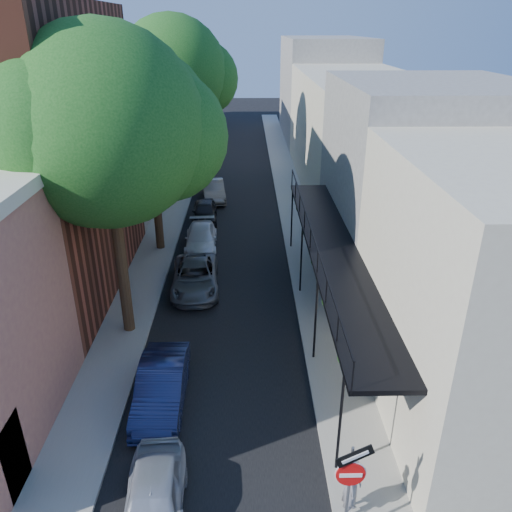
{
  "coord_description": "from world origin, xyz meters",
  "views": [
    {
      "loc": [
        0.92,
        -6.9,
        11.1
      ],
      "look_at": [
        1.26,
        10.99,
        2.8
      ],
      "focal_mm": 35.0,
      "sensor_mm": 36.0,
      "label": 1
    }
  ],
  "objects_px": {
    "oak_near": "(120,130)",
    "parked_car_c": "(195,277)",
    "sign_post": "(350,478)",
    "parked_car_d": "(201,238)",
    "parked_car_a": "(153,502)",
    "oak_far": "(180,74)",
    "oak_mid": "(158,116)",
    "parked_car_e": "(205,212)",
    "pedestrian": "(352,486)",
    "parked_car_b": "(162,386)",
    "parked_car_f": "(214,191)"
  },
  "relations": [
    {
      "from": "oak_near",
      "to": "parked_car_c",
      "type": "distance_m",
      "value": 8.14
    },
    {
      "from": "oak_mid",
      "to": "parked_car_a",
      "type": "height_order",
      "value": "oak_mid"
    },
    {
      "from": "sign_post",
      "to": "parked_car_d",
      "type": "distance_m",
      "value": 17.79
    },
    {
      "from": "oak_mid",
      "to": "parked_car_f",
      "type": "distance_m",
      "value": 10.58
    },
    {
      "from": "sign_post",
      "to": "parked_car_f",
      "type": "bearing_deg",
      "value": 100.15
    },
    {
      "from": "sign_post",
      "to": "oak_mid",
      "type": "bearing_deg",
      "value": 110.86
    },
    {
      "from": "parked_car_b",
      "to": "parked_car_e",
      "type": "distance_m",
      "value": 16.46
    },
    {
      "from": "parked_car_e",
      "to": "parked_car_f",
      "type": "bearing_deg",
      "value": 82.34
    },
    {
      "from": "sign_post",
      "to": "parked_car_d",
      "type": "height_order",
      "value": "sign_post"
    },
    {
      "from": "parked_car_f",
      "to": "oak_mid",
      "type": "bearing_deg",
      "value": -111.21
    },
    {
      "from": "parked_car_a",
      "to": "oak_far",
      "type": "bearing_deg",
      "value": 90.99
    },
    {
      "from": "oak_mid",
      "to": "parked_car_c",
      "type": "distance_m",
      "value": 8.25
    },
    {
      "from": "sign_post",
      "to": "oak_near",
      "type": "relative_size",
      "value": 0.26
    },
    {
      "from": "parked_car_e",
      "to": "pedestrian",
      "type": "bearing_deg",
      "value": -79.64
    },
    {
      "from": "oak_near",
      "to": "parked_car_e",
      "type": "bearing_deg",
      "value": 82.09
    },
    {
      "from": "oak_far",
      "to": "parked_car_e",
      "type": "distance_m",
      "value": 9.28
    },
    {
      "from": "oak_near",
      "to": "parked_car_d",
      "type": "bearing_deg",
      "value": 77.15
    },
    {
      "from": "oak_far",
      "to": "parked_car_e",
      "type": "height_order",
      "value": "oak_far"
    },
    {
      "from": "oak_far",
      "to": "parked_car_d",
      "type": "relative_size",
      "value": 2.89
    },
    {
      "from": "oak_near",
      "to": "parked_car_e",
      "type": "xyz_separation_m",
      "value": [
        1.67,
        11.99,
        -7.25
      ]
    },
    {
      "from": "parked_car_d",
      "to": "parked_car_f",
      "type": "xyz_separation_m",
      "value": [
        0.19,
        8.37,
        0.08
      ]
    },
    {
      "from": "parked_car_f",
      "to": "parked_car_e",
      "type": "bearing_deg",
      "value": -101.5
    },
    {
      "from": "parked_car_a",
      "to": "parked_car_c",
      "type": "distance_m",
      "value": 11.89
    },
    {
      "from": "parked_car_c",
      "to": "parked_car_d",
      "type": "distance_m",
      "value": 4.61
    },
    {
      "from": "parked_car_c",
      "to": "parked_car_e",
      "type": "relative_size",
      "value": 1.23
    },
    {
      "from": "oak_mid",
      "to": "parked_car_e",
      "type": "height_order",
      "value": "oak_mid"
    },
    {
      "from": "sign_post",
      "to": "oak_far",
      "type": "xyz_separation_m",
      "value": [
        -6.51,
        26.3,
        6.22
      ]
    },
    {
      "from": "sign_post",
      "to": "parked_car_d",
      "type": "relative_size",
      "value": 0.73
    },
    {
      "from": "parked_car_d",
      "to": "parked_car_a",
      "type": "bearing_deg",
      "value": -91.76
    },
    {
      "from": "oak_mid",
      "to": "pedestrian",
      "type": "xyz_separation_m",
      "value": [
        6.82,
        -16.62,
        -6.05
      ]
    },
    {
      "from": "parked_car_c",
      "to": "oak_far",
      "type": "bearing_deg",
      "value": 94.11
    },
    {
      "from": "parked_car_b",
      "to": "parked_car_a",
      "type": "bearing_deg",
      "value": -84.72
    },
    {
      "from": "oak_near",
      "to": "parked_car_c",
      "type": "xyz_separation_m",
      "value": [
        1.89,
        3.18,
        -7.25
      ]
    },
    {
      "from": "parked_car_d",
      "to": "pedestrian",
      "type": "relative_size",
      "value": 2.32
    },
    {
      "from": "parked_car_d",
      "to": "parked_car_c",
      "type": "bearing_deg",
      "value": -90.98
    },
    {
      "from": "oak_far",
      "to": "parked_car_a",
      "type": "height_order",
      "value": "oak_far"
    },
    {
      "from": "oak_near",
      "to": "pedestrian",
      "type": "relative_size",
      "value": 6.44
    },
    {
      "from": "pedestrian",
      "to": "oak_far",
      "type": "bearing_deg",
      "value": 31.41
    },
    {
      "from": "parked_car_e",
      "to": "pedestrian",
      "type": "distance_m",
      "value": 21.26
    },
    {
      "from": "parked_car_a",
      "to": "parked_car_c",
      "type": "relative_size",
      "value": 0.83
    },
    {
      "from": "parked_car_c",
      "to": "parked_car_e",
      "type": "height_order",
      "value": "parked_car_c"
    },
    {
      "from": "oak_far",
      "to": "parked_car_d",
      "type": "distance_m",
      "value": 12.11
    },
    {
      "from": "parked_car_b",
      "to": "parked_car_e",
      "type": "relative_size",
      "value": 1.13
    },
    {
      "from": "parked_car_d",
      "to": "oak_near",
      "type": "bearing_deg",
      "value": -105.27
    },
    {
      "from": "parked_car_c",
      "to": "oak_near",
      "type": "bearing_deg",
      "value": -124.39
    },
    {
      "from": "sign_post",
      "to": "parked_car_e",
      "type": "xyz_separation_m",
      "value": [
        -4.86,
        21.28,
        -1.41
      ]
    },
    {
      "from": "parked_car_e",
      "to": "pedestrian",
      "type": "xyz_separation_m",
      "value": [
        5.1,
        -20.64,
        0.38
      ]
    },
    {
      "from": "parked_car_d",
      "to": "pedestrian",
      "type": "height_order",
      "value": "pedestrian"
    },
    {
      "from": "parked_car_a",
      "to": "parked_car_e",
      "type": "height_order",
      "value": "parked_car_a"
    },
    {
      "from": "sign_post",
      "to": "parked_car_b",
      "type": "bearing_deg",
      "value": 136.11
    }
  ]
}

